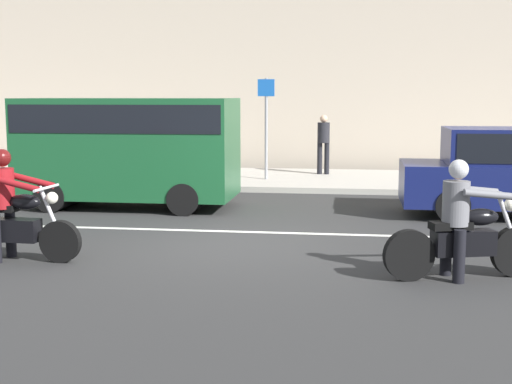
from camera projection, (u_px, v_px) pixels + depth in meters
ground_plane at (236, 243)px, 11.30m from camera, size 80.00×80.00×0.00m
sidewalk_slab at (285, 179)px, 19.14m from camera, size 40.00×4.40×0.14m
lane_marking_stripe at (287, 233)px, 12.08m from camera, size 18.00×0.14×0.01m
motorcycle_with_rider_crimson at (10, 215)px, 10.03m from camera, size 2.08×0.70×1.60m
motorcycle_with_rider_gray at (463, 230)px, 9.02m from camera, size 2.06×0.86×1.54m
parked_van_forest_green at (129, 145)px, 14.71m from camera, size 4.42×1.96×2.28m
street_sign_post at (266, 119)px, 18.42m from camera, size 0.44×0.08×2.64m
pedestrian_bystander at (323, 140)px, 19.69m from camera, size 0.34×0.34×1.65m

